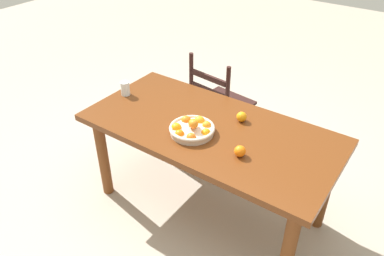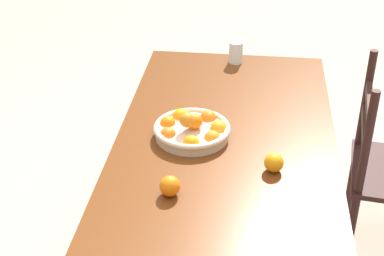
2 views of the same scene
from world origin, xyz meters
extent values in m
plane|color=#B0A18F|center=(0.00, 0.00, 0.00)|extent=(12.00, 12.00, 0.00)
cube|color=#5E2D11|center=(0.00, 0.00, 0.72)|extent=(1.71, 0.84, 0.04)
cylinder|color=brown|center=(-0.75, -0.32, 0.35)|extent=(0.08, 0.08, 0.70)
cylinder|color=brown|center=(0.75, -0.32, 0.35)|extent=(0.08, 0.08, 0.70)
cylinder|color=brown|center=(-0.75, 0.32, 0.35)|extent=(0.08, 0.08, 0.70)
cylinder|color=brown|center=(0.75, 0.32, 0.35)|extent=(0.08, 0.08, 0.70)
cube|color=black|center=(-0.36, 0.78, 0.43)|extent=(0.50, 0.50, 0.03)
cylinder|color=black|center=(-0.14, 0.95, 0.21)|extent=(0.04, 0.04, 0.41)
cylinder|color=black|center=(-0.53, 1.00, 0.21)|extent=(0.04, 0.04, 0.41)
cylinder|color=black|center=(-0.19, 0.56, 0.21)|extent=(0.04, 0.04, 0.41)
cylinder|color=black|center=(-0.58, 0.61, 0.21)|extent=(0.04, 0.04, 0.41)
cylinder|color=black|center=(-0.19, 0.56, 0.68)|extent=(0.04, 0.04, 0.48)
cylinder|color=black|center=(-0.58, 0.61, 0.68)|extent=(0.04, 0.04, 0.48)
cube|color=black|center=(-0.39, 0.58, 0.64)|extent=(0.36, 0.07, 0.04)
cube|color=black|center=(-0.39, 0.58, 0.76)|extent=(0.36, 0.07, 0.04)
cylinder|color=beige|center=(-0.05, -0.13, 0.77)|extent=(0.28, 0.28, 0.04)
torus|color=beige|center=(-0.05, -0.13, 0.78)|extent=(0.30, 0.30, 0.02)
sphere|color=orange|center=(0.05, -0.12, 0.78)|extent=(0.06, 0.06, 0.06)
sphere|color=orange|center=(0.01, -0.05, 0.78)|extent=(0.06, 0.06, 0.06)
sphere|color=orange|center=(-0.06, -0.03, 0.78)|extent=(0.07, 0.07, 0.07)
sphere|color=orange|center=(-0.14, -0.08, 0.78)|extent=(0.07, 0.07, 0.07)
sphere|color=orange|center=(-0.14, -0.18, 0.78)|extent=(0.07, 0.07, 0.07)
sphere|color=orange|center=(-0.08, -0.23, 0.78)|extent=(0.06, 0.06, 0.06)
sphere|color=orange|center=(0.00, -0.22, 0.78)|extent=(0.06, 0.06, 0.06)
sphere|color=orange|center=(-0.03, -0.15, 0.83)|extent=(0.06, 0.06, 0.06)
sphere|color=orange|center=(-0.05, -0.13, 0.82)|extent=(0.06, 0.06, 0.06)
sphere|color=orange|center=(-0.05, -0.12, 0.81)|extent=(0.06, 0.06, 0.06)
sphere|color=orange|center=(0.32, -0.16, 0.78)|extent=(0.07, 0.07, 0.07)
sphere|color=orange|center=(0.14, 0.18, 0.78)|extent=(0.07, 0.07, 0.07)
cylinder|color=silver|center=(-0.76, 0.00, 0.80)|extent=(0.07, 0.07, 0.11)
camera|label=1|loc=(1.11, -1.78, 2.15)|focal=35.43mm
camera|label=2|loc=(1.84, 0.09, 1.94)|focal=54.62mm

